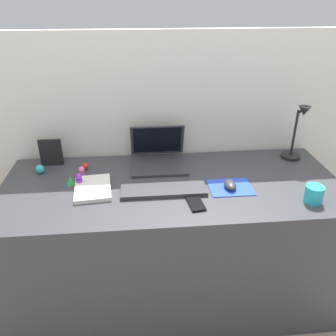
{
  "coord_description": "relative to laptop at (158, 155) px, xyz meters",
  "views": [
    {
      "loc": [
        -0.16,
        -1.49,
        1.6
      ],
      "look_at": [
        -0.02,
        0.0,
        0.83
      ],
      "focal_mm": 36.89,
      "sensor_mm": 36.0,
      "label": 1
    }
  ],
  "objects": [
    {
      "name": "toy_figurine_green",
      "position": [
        -0.45,
        -0.2,
        -0.03
      ],
      "size": [
        0.04,
        0.04,
        0.05
      ],
      "primitive_type": "cone",
      "color": "green",
      "rests_on": "desk"
    },
    {
      "name": "picture_frame",
      "position": [
        -0.59,
        0.04,
        0.02
      ],
      "size": [
        0.12,
        0.02,
        0.15
      ],
      "primitive_type": "cube",
      "color": "black",
      "rests_on": "desk"
    },
    {
      "name": "toy_figurine_purple",
      "position": [
        -0.41,
        -0.21,
        -0.02
      ],
      "size": [
        0.03,
        0.03,
        0.06
      ],
      "color": "purple",
      "rests_on": "desk"
    },
    {
      "name": "laptop",
      "position": [
        0.0,
        0.0,
        0.0
      ],
      "size": [
        0.3,
        0.28,
        0.2
      ],
      "color": "#333338",
      "rests_on": "desk"
    },
    {
      "name": "toy_figurine_cyan",
      "position": [
        -0.63,
        -0.06,
        -0.03
      ],
      "size": [
        0.04,
        0.04,
        0.05
      ],
      "primitive_type": "ellipsoid",
      "color": "#28B7CC",
      "rests_on": "desk"
    },
    {
      "name": "toy_figurine_pink",
      "position": [
        -0.41,
        -0.11,
        -0.02
      ],
      "size": [
        0.03,
        0.03,
        0.05
      ],
      "color": "pink",
      "rests_on": "desk"
    },
    {
      "name": "back_wall",
      "position": [
        0.05,
        0.16,
        -0.08
      ],
      "size": [
        2.91,
        0.05,
        1.43
      ],
      "primitive_type": "cube",
      "color": "silver",
      "rests_on": "ground_plane"
    },
    {
      "name": "notebook_pad",
      "position": [
        -0.34,
        -0.26,
        -0.04
      ],
      "size": [
        0.19,
        0.26,
        0.02
      ],
      "primitive_type": "cube",
      "rotation": [
        0.0,
        0.0,
        0.09
      ],
      "color": "silver",
      "rests_on": "desk"
    },
    {
      "name": "cell_phone",
      "position": [
        0.14,
        -0.43,
        -0.05
      ],
      "size": [
        0.08,
        0.13,
        0.01
      ],
      "primitive_type": "cube",
      "rotation": [
        0.0,
        0.0,
        0.12
      ],
      "color": "black",
      "rests_on": "desk"
    },
    {
      "name": "mousepad",
      "position": [
        0.33,
        -0.3,
        -0.05
      ],
      "size": [
        0.21,
        0.17,
        0.0
      ],
      "primitive_type": "cube",
      "color": "blue",
      "rests_on": "desk"
    },
    {
      "name": "ground_plane",
      "position": [
        0.05,
        -0.24,
        -0.79
      ],
      "size": [
        6.0,
        6.0,
        0.0
      ],
      "primitive_type": "plane",
      "color": "gray"
    },
    {
      "name": "toy_figurine_red",
      "position": [
        -0.4,
        -0.04,
        -0.03
      ],
      "size": [
        0.03,
        0.03,
        0.04
      ],
      "primitive_type": "ellipsoid",
      "color": "red",
      "rests_on": "desk"
    },
    {
      "name": "desk_lamp",
      "position": [
        0.77,
        -0.02,
        0.1
      ],
      "size": [
        0.11,
        0.15,
        0.33
      ],
      "color": "black",
      "rests_on": "desk"
    },
    {
      "name": "mouse",
      "position": [
        0.33,
        -0.31,
        -0.03
      ],
      "size": [
        0.06,
        0.1,
        0.03
      ],
      "primitive_type": "ellipsoid",
      "color": "#333338",
      "rests_on": "mousepad"
    },
    {
      "name": "keyboard",
      "position": [
        0.0,
        -0.31,
        -0.04
      ],
      "size": [
        0.41,
        0.13,
        0.02
      ],
      "primitive_type": "cube",
      "color": "#333338",
      "rests_on": "desk"
    },
    {
      "name": "desk",
      "position": [
        0.05,
        -0.24,
        -0.42
      ],
      "size": [
        1.71,
        0.71,
        0.74
      ],
      "primitive_type": "cube",
      "color": "#38383D",
      "rests_on": "ground_plane"
    },
    {
      "name": "coffee_mug",
      "position": [
        0.68,
        -0.46,
        -0.01
      ],
      "size": [
        0.08,
        0.08,
        0.08
      ],
      "primitive_type": "cylinder",
      "color": "#28B7CC",
      "rests_on": "desk"
    }
  ]
}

